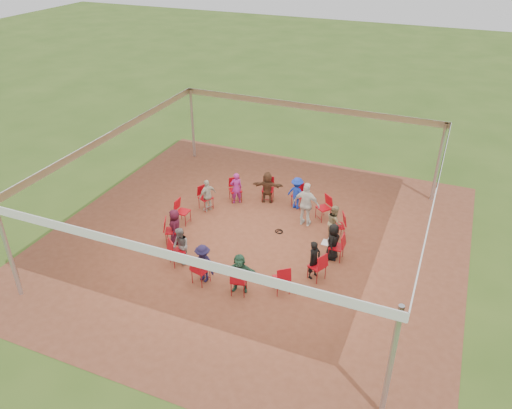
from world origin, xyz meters
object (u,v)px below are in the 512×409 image
at_px(person_seated_0, 333,242).
at_px(person_seated_8, 203,263).
at_px(chair_13, 317,266).
at_px(laptop, 328,241).
at_px(chair_0, 336,247).
at_px(chair_12, 282,279).
at_px(chair_10, 201,270).
at_px(person_seated_2, 297,193).
at_px(chair_2, 323,208).
at_px(person_seated_10, 314,260).
at_px(person_seated_3, 267,187).
at_px(chair_7, 183,212).
at_px(person_seated_6, 175,227).
at_px(person_seated_4, 236,188).
at_px(person_seated_7, 181,246).
at_px(standing_person, 306,204).
at_px(chair_1, 338,226).
at_px(chair_3, 299,196).
at_px(chair_4, 268,189).
at_px(chair_8, 172,231).
at_px(chair_11, 239,280).
at_px(chair_6, 206,198).
at_px(chair_9, 177,252).
at_px(person_seated_5, 208,195).
at_px(person_seated_9, 240,273).
at_px(chair_5, 236,190).
at_px(person_seated_1, 334,222).

height_order(person_seated_0, person_seated_8, same).
bearing_deg(chair_13, laptop, 26.49).
bearing_deg(chair_0, chair_12, 154.29).
bearing_deg(chair_10, person_seated_2, 90.00).
distance_m(chair_2, person_seated_10, 3.26).
xyz_separation_m(chair_0, person_seated_3, (-3.24, 2.48, 0.16)).
distance_m(chair_7, person_seated_2, 4.08).
xyz_separation_m(person_seated_2, person_seated_6, (-2.86, -3.59, 0.00)).
height_order(person_seated_4, person_seated_6, same).
bearing_deg(chair_10, person_seated_4, 115.08).
distance_m(chair_10, person_seated_4, 4.70).
relative_size(chair_7, person_seated_2, 0.75).
bearing_deg(person_seated_7, chair_12, 36.92).
relative_size(person_seated_4, person_seated_8, 1.00).
bearing_deg(person_seated_8, standing_person, 78.98).
bearing_deg(standing_person, person_seated_0, 133.43).
height_order(chair_1, person_seated_4, person_seated_4).
bearing_deg(chair_12, person_seated_7, 139.78).
relative_size(chair_3, chair_4, 1.00).
xyz_separation_m(chair_3, chair_8, (-3.00, -3.76, 0.00)).
relative_size(person_seated_2, standing_person, 0.76).
bearing_deg(laptop, person_seated_6, 103.28).
height_order(person_seated_6, laptop, person_seated_6).
relative_size(chair_11, chair_12, 1.00).
bearing_deg(chair_1, chair_2, 12.86).
height_order(chair_0, person_seated_2, person_seated_2).
relative_size(chair_0, chair_7, 1.00).
relative_size(chair_13, standing_person, 0.57).
relative_size(chair_1, person_seated_2, 0.75).
xyz_separation_m(person_seated_6, laptop, (4.69, 1.11, -0.03)).
xyz_separation_m(chair_6, chair_9, (0.74, -3.24, 0.00)).
height_order(chair_10, person_seated_5, person_seated_5).
xyz_separation_m(chair_10, chair_11, (1.19, 0.00, 0.00)).
xyz_separation_m(person_seated_2, standing_person, (0.64, -0.95, 0.19)).
relative_size(chair_2, person_seated_6, 0.75).
height_order(person_seated_2, person_seated_10, same).
xyz_separation_m(person_seated_4, person_seated_9, (2.16, -4.48, 0.00)).
distance_m(chair_2, chair_3, 1.19).
distance_m(chair_7, person_seated_3, 3.26).
relative_size(person_seated_5, person_seated_7, 1.00).
xyz_separation_m(chair_8, person_seated_8, (1.84, -1.33, 0.16)).
bearing_deg(person_seated_3, chair_13, 116.35).
bearing_deg(person_seated_0, chair_11, 143.08).
height_order(chair_5, person_seated_10, person_seated_10).
bearing_deg(chair_3, person_seated_6, 64.92).
height_order(person_seated_4, person_seated_7, same).
distance_m(chair_3, person_seated_1, 2.27).
bearing_deg(person_seated_1, person_seated_10, 154.29).
xyz_separation_m(person_seated_1, person_seated_10, (0.00, -2.21, 0.00)).
bearing_deg(person_seated_10, person_seated_3, 64.29).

